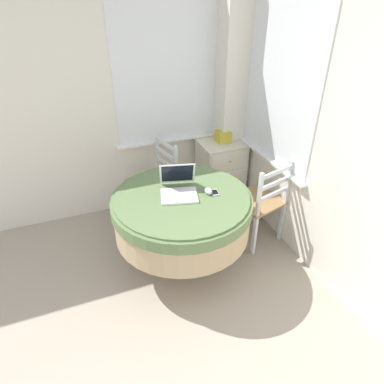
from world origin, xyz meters
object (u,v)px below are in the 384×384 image
at_px(cell_phone, 215,193).
at_px(dining_chair_near_back_window, 156,181).
at_px(laptop, 178,188).
at_px(computer_mouse, 208,191).
at_px(corner_cabinet, 221,171).
at_px(storage_box, 223,136).
at_px(dining_chair_near_right_window, 260,202).
at_px(round_dining_table, 182,212).

xyz_separation_m(cell_phone, dining_chair_near_back_window, (-0.28, 0.92, -0.33)).
height_order(laptop, computer_mouse, laptop).
distance_m(corner_cabinet, storage_box, 0.44).
bearing_deg(cell_phone, corner_cabinet, 61.42).
bearing_deg(dining_chair_near_right_window, dining_chair_near_back_window, 137.96).
xyz_separation_m(round_dining_table, dining_chair_near_right_window, (0.85, 0.09, -0.16)).
distance_m(round_dining_table, laptop, 0.22).
distance_m(cell_phone, dining_chair_near_right_window, 0.68).
bearing_deg(dining_chair_near_back_window, cell_phone, -73.24).
relative_size(laptop, storage_box, 2.58).
relative_size(dining_chair_near_back_window, dining_chair_near_right_window, 1.00).
bearing_deg(dining_chair_near_back_window, laptop, -90.68).
bearing_deg(storage_box, dining_chair_near_right_window, -88.97).
relative_size(laptop, dining_chair_near_right_window, 0.45).
bearing_deg(storage_box, computer_mouse, -121.65).
distance_m(round_dining_table, computer_mouse, 0.29).
distance_m(cell_phone, corner_cabinet, 1.20).
bearing_deg(cell_phone, laptop, 158.33).
height_order(round_dining_table, dining_chair_near_right_window, dining_chair_near_right_window).
bearing_deg(cell_phone, round_dining_table, 167.91).
bearing_deg(laptop, storage_box, 46.65).
xyz_separation_m(dining_chair_near_right_window, corner_cabinet, (-0.03, 0.84, -0.07)).
distance_m(laptop, computer_mouse, 0.25).
relative_size(cell_phone, dining_chair_near_right_window, 0.12).
distance_m(dining_chair_near_back_window, storage_box, 0.91).
xyz_separation_m(laptop, dining_chair_near_right_window, (0.86, 0.04, -0.38)).
distance_m(dining_chair_near_back_window, corner_cabinet, 0.82).
bearing_deg(corner_cabinet, dining_chair_near_right_window, -87.87).
relative_size(cell_phone, storage_box, 0.69).
relative_size(dining_chair_near_back_window, storage_box, 5.70).
relative_size(computer_mouse, dining_chair_near_right_window, 0.10).
bearing_deg(round_dining_table, dining_chair_near_right_window, 6.25).
bearing_deg(dining_chair_near_right_window, cell_phone, -165.09).
height_order(cell_phone, storage_box, storage_box).
relative_size(round_dining_table, storage_box, 7.52).
distance_m(round_dining_table, corner_cabinet, 1.26).
bearing_deg(corner_cabinet, laptop, -133.23).
xyz_separation_m(dining_chair_near_back_window, storage_box, (0.83, 0.09, 0.36)).
xyz_separation_m(laptop, storage_box, (0.84, 0.89, -0.01)).
height_order(dining_chair_near_right_window, corner_cabinet, dining_chair_near_right_window).
height_order(cell_phone, corner_cabinet, cell_phone).
bearing_deg(round_dining_table, dining_chair_near_back_window, 89.96).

